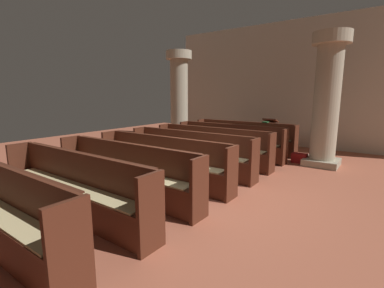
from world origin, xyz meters
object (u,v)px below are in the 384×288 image
Objects in this scene: lectern at (270,136)px; hymn_book at (266,122)px; pew_row_3 at (190,151)px; kneeler_box_red at (299,158)px; pew_row_1 at (229,140)px; pew_row_5 at (124,169)px; pillar_aisle_side at (327,99)px; pew_row_6 at (73,184)px; pew_row_4 at (162,159)px; pew_row_2 at (212,145)px; pillar_far_side at (179,97)px; pew_row_0 at (244,136)px.

hymn_book is (0.09, -0.71, 0.56)m from lectern.
pew_row_3 reaches higher than kneeler_box_red.
pew_row_1 and pew_row_5 have the same top height.
pew_row_3 is at bearing -134.52° from pillar_aisle_side.
lectern is at bearing 85.37° from pew_row_6.
pew_row_5 is at bearing -90.00° from pew_row_3.
pillar_aisle_side is (2.55, 3.63, 1.27)m from pew_row_4.
pillar_aisle_side is at bearing 5.82° from kneeler_box_red.
pew_row_6 is at bearing -90.00° from pew_row_4.
kneeler_box_red is (1.32, -0.75, -0.88)m from hymn_book.
pew_row_4 is at bearing 90.00° from pew_row_5.
pew_row_6 is at bearing -95.97° from hymn_book.
pew_row_6 is (0.00, -1.03, 0.00)m from pew_row_5.
pillar_far_side is at bearing 145.27° from pew_row_2.
pillar_aisle_side reaches higher than lectern.
pew_row_3 is 16.45× the size of hymn_book.
pew_row_3 is (0.00, -3.10, 0.00)m from pew_row_0.
lectern is (0.58, 2.97, -0.07)m from pew_row_2.
pew_row_1 is 1.01× the size of pillar_aisle_side.
pew_row_1 is 2.90m from pillar_aisle_side.
pillar_aisle_side is (2.55, 5.70, 1.27)m from pew_row_6.
kneeler_box_red is (1.99, -0.57, -0.39)m from pew_row_0.
pew_row_1 is 1.03m from pew_row_2.
pew_row_1 is 2.02m from lectern.
pillar_aisle_side is 2.16m from hymn_book.
pew_row_3 is 1.00× the size of pew_row_4.
pew_row_4 is 4.11m from kneeler_box_red.
pew_row_4 is at bearing -90.00° from pew_row_0.
hymn_book is 1.76m from kneeler_box_red.
lectern is 2.70× the size of kneeler_box_red.
pew_row_1 and pew_row_6 have the same top height.
pew_row_4 is at bearing -98.78° from hymn_book.
pew_row_0 is 0.85m from hymn_book.
pew_row_4 is 16.45× the size of hymn_book.
lectern is at bearing 81.83° from pew_row_3.
pew_row_0 is at bearing 90.00° from pew_row_4.
pew_row_0 is 16.45× the size of hymn_book.
hymn_book is (0.67, 1.22, 0.49)m from pew_row_1.
pew_row_5 is (0.00, -2.07, 0.00)m from pew_row_3.
pew_row_2 is 2.40m from hymn_book.
pillar_far_side is (-2.50, 2.77, 1.27)m from pew_row_3.
lectern is (0.58, 0.90, -0.07)m from pew_row_0.
pew_row_1 is at bearing -90.00° from pew_row_0.
pew_row_5 is 5.42m from hymn_book.
hymn_book is (0.67, 5.36, 0.49)m from pew_row_5.
pew_row_4 is 1.00× the size of pew_row_5.
kneeler_box_red is (1.41, -1.47, -0.32)m from lectern.
pew_row_5 is at bearing -118.68° from pillar_aisle_side.
pew_row_6 is (0.00, -6.21, 0.00)m from pew_row_0.
pew_row_4 and pew_row_6 have the same top height.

